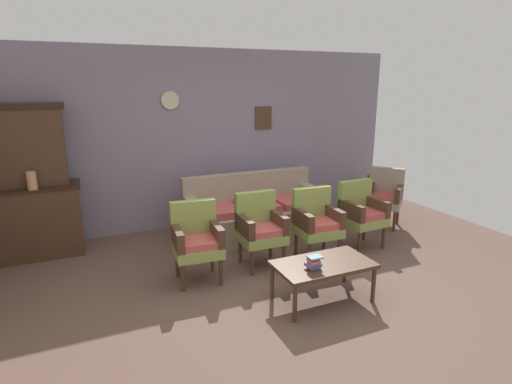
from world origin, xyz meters
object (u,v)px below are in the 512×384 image
at_px(vase_on_cabinet, 32,180).
at_px(floral_couch, 255,214).
at_px(armchair_by_doorway, 260,226).
at_px(wingback_chair_by_fireplace, 384,194).
at_px(book_stack_on_table, 314,262).
at_px(side_cabinet, 35,221).
at_px(armchair_row_middle, 361,211).
at_px(armchair_near_cabinet, 316,220).
at_px(floor_vase_by_wall, 372,192).
at_px(armchair_near_couch_end, 197,238).
at_px(coffee_table, 323,267).

bearing_deg(vase_on_cabinet, floral_couch, -6.08).
bearing_deg(vase_on_cabinet, armchair_by_doorway, -26.79).
bearing_deg(floral_couch, armchair_by_doorway, -110.32).
bearing_deg(armchair_by_doorway, wingback_chair_by_fireplace, 13.05).
distance_m(wingback_chair_by_fireplace, book_stack_on_table, 2.89).
bearing_deg(side_cabinet, vase_on_cabinet, -77.20).
relative_size(armchair_by_doorway, armchair_row_middle, 1.00).
bearing_deg(side_cabinet, armchair_by_doorway, -29.63).
xyz_separation_m(side_cabinet, vase_on_cabinet, (0.04, -0.18, 0.58)).
distance_m(vase_on_cabinet, wingback_chair_by_fireplace, 4.97).
height_order(armchair_near_cabinet, armchair_row_middle, same).
height_order(vase_on_cabinet, armchair_row_middle, vase_on_cabinet).
distance_m(side_cabinet, armchair_row_middle, 4.30).
bearing_deg(armchair_by_doorway, floral_couch, 69.68).
height_order(book_stack_on_table, floor_vase_by_wall, floor_vase_by_wall).
bearing_deg(vase_on_cabinet, wingback_chair_by_fireplace, -8.15).
height_order(armchair_row_middle, book_stack_on_table, armchair_row_middle).
height_order(armchair_near_couch_end, wingback_chair_by_fireplace, same).
bearing_deg(floral_couch, wingback_chair_by_fireplace, -10.98).
relative_size(vase_on_cabinet, book_stack_on_table, 1.52).
bearing_deg(floor_vase_by_wall, coffee_table, -137.22).
height_order(vase_on_cabinet, book_stack_on_table, vase_on_cabinet).
relative_size(floral_couch, floor_vase_by_wall, 3.24).
relative_size(armchair_near_couch_end, book_stack_on_table, 6.01).
relative_size(armchair_row_middle, floor_vase_by_wall, 1.44).
relative_size(wingback_chair_by_fireplace, coffee_table, 0.90).
bearing_deg(floral_couch, side_cabinet, 170.46).
bearing_deg(floor_vase_by_wall, armchair_near_cabinet, -145.40).
bearing_deg(armchair_near_cabinet, armchair_by_doorway, 173.30).
bearing_deg(book_stack_on_table, floral_couch, 82.07).
relative_size(armchair_near_cabinet, book_stack_on_table, 6.01).
height_order(vase_on_cabinet, armchair_by_doorway, vase_on_cabinet).
relative_size(floral_couch, book_stack_on_table, 13.52).
bearing_deg(armchair_near_couch_end, armchair_by_doorway, 4.64).
bearing_deg(side_cabinet, wingback_chair_by_fireplace, -10.14).
distance_m(vase_on_cabinet, book_stack_on_table, 3.54).
distance_m(armchair_near_cabinet, armchair_row_middle, 0.78).
height_order(armchair_by_doorway, armchair_row_middle, same).
relative_size(armchair_near_couch_end, armchair_by_doorway, 1.00).
bearing_deg(armchair_row_middle, book_stack_on_table, -142.08).
relative_size(coffee_table, floor_vase_by_wall, 1.60).
height_order(armchair_by_doorway, armchair_near_cabinet, same).
bearing_deg(armchair_near_cabinet, coffee_table, -118.22).
bearing_deg(coffee_table, floral_couch, 86.44).
bearing_deg(vase_on_cabinet, armchair_near_couch_end, -38.37).
bearing_deg(floral_couch, armchair_near_couch_end, -138.92).
bearing_deg(wingback_chair_by_fireplace, book_stack_on_table, -144.14).
distance_m(armchair_by_doorway, armchair_near_cabinet, 0.75).
bearing_deg(armchair_row_middle, wingback_chair_by_fireplace, 32.21).
bearing_deg(armchair_by_doorway, side_cabinet, 150.37).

